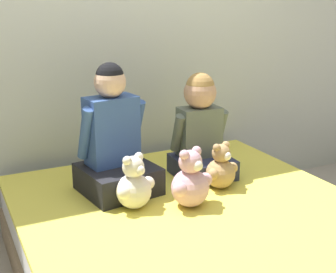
# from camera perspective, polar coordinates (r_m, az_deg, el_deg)

# --- Properties ---
(wall_behind_bed) EXTENTS (8.00, 0.06, 2.50)m
(wall_behind_bed) POSITION_cam_1_polar(r_m,az_deg,el_deg) (2.98, -5.92, 14.30)
(wall_behind_bed) COLOR beige
(wall_behind_bed) RESTS_ON ground_plane
(bed) EXTENTS (1.65, 1.87, 0.38)m
(bed) POSITION_cam_1_polar(r_m,az_deg,el_deg) (2.34, 4.11, -13.55)
(bed) COLOR #997F60
(bed) RESTS_ON ground_plane
(child_on_left) EXTENTS (0.41, 0.40, 0.67)m
(child_on_left) POSITION_cam_1_polar(r_m,az_deg,el_deg) (2.43, -6.57, -0.83)
(child_on_left) COLOR black
(child_on_left) RESTS_ON bed
(child_on_right) EXTENTS (0.33, 0.32, 0.59)m
(child_on_right) POSITION_cam_1_polar(r_m,az_deg,el_deg) (2.64, 3.98, 0.78)
(child_on_right) COLOR #282D47
(child_on_right) RESTS_ON bed
(teddy_bear_held_by_left_child) EXTENTS (0.22, 0.17, 0.27)m
(teddy_bear_held_by_left_child) POSITION_cam_1_polar(r_m,az_deg,el_deg) (2.26, -4.17, -5.99)
(teddy_bear_held_by_left_child) COLOR silver
(teddy_bear_held_by_left_child) RESTS_ON bed
(teddy_bear_held_by_right_child) EXTENTS (0.21, 0.16, 0.25)m
(teddy_bear_held_by_right_child) POSITION_cam_1_polar(r_m,az_deg,el_deg) (2.51, 6.46, -3.96)
(teddy_bear_held_by_right_child) COLOR tan
(teddy_bear_held_by_right_child) RESTS_ON bed
(teddy_bear_between_children) EXTENTS (0.24, 0.19, 0.30)m
(teddy_bear_between_children) POSITION_cam_1_polar(r_m,az_deg,el_deg) (2.28, 2.75, -5.56)
(teddy_bear_between_children) COLOR #DBA3B2
(teddy_bear_between_children) RESTS_ON bed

